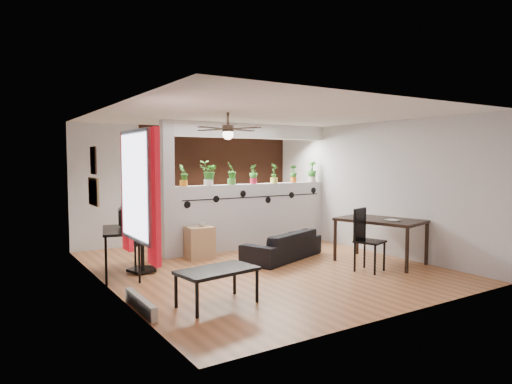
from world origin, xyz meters
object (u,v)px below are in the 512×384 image
object	(u,v)px
potted_plant_0	(184,175)
folding_chair	(365,234)
potted_plant_5	(293,173)
cup	(202,224)
potted_plant_6	(312,171)
cube_shelf	(200,242)
coffee_table	(217,273)
potted_plant_4	(274,172)
computer_desk	(121,233)
sofa	(282,246)
potted_plant_1	(208,172)
ceiling_fan	(228,131)
dining_table	(380,224)
office_chair	(140,244)
potted_plant_3	(253,173)
potted_plant_2	(232,172)

from	to	relation	value
potted_plant_0	folding_chair	xyz separation A→B (m)	(2.08, -2.70, -0.95)
potted_plant_5	cup	xyz separation A→B (m)	(-2.42, -0.34, -0.90)
potted_plant_5	cup	world-z (taller)	potted_plant_5
potted_plant_6	folding_chair	distance (m)	3.07
cube_shelf	cup	distance (m)	0.36
cube_shelf	folding_chair	bearing A→B (deg)	-45.47
potted_plant_6	folding_chair	xyz separation A→B (m)	(-1.08, -2.70, -0.98)
potted_plant_0	coffee_table	size ratio (longest dim) A/B	0.39
cube_shelf	folding_chair	xyz separation A→B (m)	(1.92, -2.36, 0.32)
potted_plant_4	computer_desk	size ratio (longest dim) A/B	0.38
sofa	potted_plant_1	bearing A→B (deg)	-74.08
ceiling_fan	dining_table	world-z (taller)	ceiling_fan
ceiling_fan	office_chair	world-z (taller)	ceiling_fan
potted_plant_1	cube_shelf	bearing A→B (deg)	-136.69
potted_plant_0	office_chair	bearing A→B (deg)	-146.12
cup	ceiling_fan	bearing A→B (deg)	-99.18
potted_plant_3	potted_plant_5	distance (m)	1.05
ceiling_fan	folding_chair	distance (m)	2.85
potted_plant_2	coffee_table	xyz separation A→B (m)	(-1.90, -2.99, -1.18)
ceiling_fan	potted_plant_2	size ratio (longest dim) A/B	2.54
cup	coffee_table	size ratio (longest dim) A/B	0.12
cup	dining_table	bearing A→B (deg)	-39.59
folding_chair	computer_desk	bearing A→B (deg)	153.28
potted_plant_0	cube_shelf	world-z (taller)	potted_plant_0
potted_plant_6	sofa	world-z (taller)	potted_plant_6
potted_plant_3	dining_table	bearing A→B (deg)	-64.35
ceiling_fan	cup	size ratio (longest dim) A/B	8.91
sofa	folding_chair	xyz separation A→B (m)	(0.63, -1.47, 0.37)
potted_plant_3	folding_chair	distance (m)	2.91
potted_plant_0	cube_shelf	size ratio (longest dim) A/B	0.69
folding_chair	coffee_table	bearing A→B (deg)	-174.31
cube_shelf	cup	bearing A→B (deg)	5.44
ceiling_fan	coffee_table	size ratio (longest dim) A/B	1.11
computer_desk	potted_plant_2	bearing A→B (deg)	19.87
potted_plant_0	office_chair	distance (m)	1.74
potted_plant_1	potted_plant_3	world-z (taller)	potted_plant_1
office_chair	coffee_table	bearing A→B (deg)	-83.38
dining_table	potted_plant_3	bearing A→B (deg)	115.65
potted_plant_4	office_chair	distance (m)	3.48
computer_desk	dining_table	bearing A→B (deg)	-19.85
cup	folding_chair	xyz separation A→B (m)	(1.87, -2.36, -0.03)
potted_plant_1	office_chair	world-z (taller)	potted_plant_1
computer_desk	dining_table	distance (m)	4.49
potted_plant_5	cube_shelf	size ratio (longest dim) A/B	0.64
computer_desk	folding_chair	bearing A→B (deg)	-26.72
potted_plant_1	potted_plant_2	xyz separation A→B (m)	(0.53, 0.00, -0.01)
potted_plant_6	dining_table	world-z (taller)	potted_plant_6
coffee_table	office_chair	bearing A→B (deg)	96.62
sofa	office_chair	size ratio (longest dim) A/B	1.64
potted_plant_4	folding_chair	xyz separation A→B (m)	(-0.02, -2.70, -0.96)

